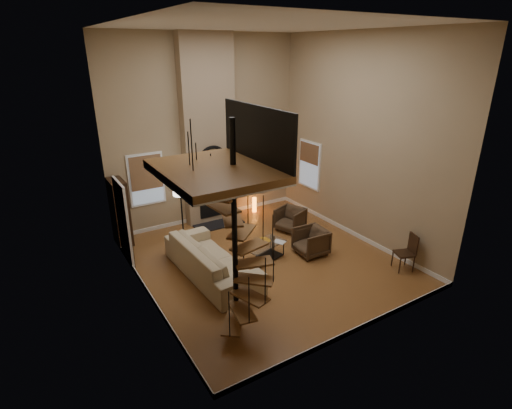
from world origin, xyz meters
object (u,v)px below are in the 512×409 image
side_chair (408,250)px  floor_lamp (181,194)px  armchair_far (313,241)px  coffee_table (264,250)px  accent_lamp (254,205)px  sofa (211,259)px  armchair_near (291,218)px  hutch (120,212)px

side_chair → floor_lamp: bearing=133.6°
armchair_far → coffee_table: armchair_far is taller
floor_lamp → accent_lamp: size_ratio=3.51×
sofa → coffee_table: 1.45m
armchair_far → coffee_table: (-1.29, 0.38, -0.07)m
armchair_near → armchair_far: 1.54m
floor_lamp → armchair_near: bearing=-17.1°
armchair_near → coffee_table: size_ratio=0.60×
armchair_far → floor_lamp: bearing=-129.1°
coffee_table → side_chair: size_ratio=1.36×
side_chair → sofa: bearing=151.0°
coffee_table → accent_lamp: accent_lamp is taller
sofa → accent_lamp: bearing=-48.8°
accent_lamp → side_chair: size_ratio=0.53×
sofa → accent_lamp: (2.90, 2.78, -0.15)m
armchair_near → floor_lamp: size_ratio=0.44×
armchair_far → hutch: bearing=-124.2°
accent_lamp → side_chair: (1.25, -5.07, 0.28)m
armchair_far → accent_lamp: 3.25m
coffee_table → side_chair: side_chair is taller
sofa → armchair_near: (3.12, 1.03, -0.04)m
coffee_table → floor_lamp: bearing=123.6°
armchair_near → coffee_table: armchair_near is taller
coffee_table → floor_lamp: size_ratio=0.73×
armchair_far → coffee_table: 1.34m
sofa → armchair_far: 2.77m
armchair_far → side_chair: bearing=41.0°
armchair_far → floor_lamp: (-2.65, 2.42, 1.06)m
armchair_far → side_chair: 2.32m
armchair_far → floor_lamp: floor_lamp is taller
armchair_near → armchair_far: (-0.39, -1.49, 0.00)m
sofa → armchair_near: sofa is taller
hutch → side_chair: bearing=-42.1°
floor_lamp → side_chair: (4.06, -4.25, -0.89)m
armchair_far → coffee_table: bearing=-102.9°
hutch → sofa: size_ratio=0.60×
armchair_far → side_chair: side_chair is taller
sofa → coffee_table: sofa is taller
hutch → accent_lamp: hutch is taller
coffee_table → armchair_far: bearing=-16.3°
sofa → side_chair: bearing=-121.6°
accent_lamp → floor_lamp: bearing=-163.8°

